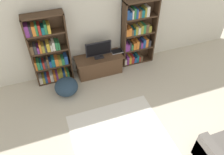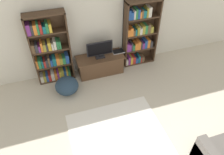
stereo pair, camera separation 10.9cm
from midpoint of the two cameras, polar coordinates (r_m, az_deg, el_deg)
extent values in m
cube|color=silver|center=(5.63, -4.05, 13.65)|extent=(8.80, 0.06, 2.60)
cube|color=#422D1E|center=(5.54, -19.58, 6.17)|extent=(0.04, 0.30, 1.86)
cube|color=#422D1E|center=(5.54, -10.54, 8.08)|extent=(0.04, 0.30, 1.86)
cube|color=#422D1E|center=(5.63, -15.23, 7.86)|extent=(0.92, 0.04, 1.86)
cube|color=#422D1E|center=(5.08, -16.92, 15.63)|extent=(0.92, 0.30, 0.04)
cube|color=#422D1E|center=(6.07, -13.58, 0.05)|extent=(0.89, 0.30, 0.04)
cube|color=silver|center=(5.99, -17.35, -0.01)|extent=(0.08, 0.24, 0.19)
cube|color=#9E9333|center=(5.99, -16.66, 0.13)|extent=(0.06, 0.24, 0.19)
cube|color=#234C99|center=(5.98, -16.07, 0.31)|extent=(0.05, 0.24, 0.20)
cube|color=#B72D28|center=(5.99, -15.47, 0.39)|extent=(0.07, 0.24, 0.19)
cube|color=silver|center=(5.97, -14.75, 0.66)|extent=(0.08, 0.24, 0.22)
cube|color=orange|center=(5.98, -13.98, 0.75)|extent=(0.06, 0.24, 0.20)
cube|color=#7F338C|center=(5.98, -13.42, 0.92)|extent=(0.05, 0.24, 0.21)
cube|color=gold|center=(5.98, -12.97, 1.01)|extent=(0.04, 0.24, 0.21)
cube|color=#9E9333|center=(5.96, -12.41, 1.30)|extent=(0.08, 0.24, 0.26)
cube|color=#234C99|center=(5.98, -11.68, 1.30)|extent=(0.05, 0.24, 0.22)
cube|color=gold|center=(5.98, -11.19, 1.38)|extent=(0.04, 0.24, 0.21)
cube|color=#2D7F47|center=(5.99, -10.68, 1.43)|extent=(0.05, 0.24, 0.19)
cube|color=#422D1E|center=(5.78, -14.30, 3.50)|extent=(0.89, 0.30, 0.04)
cube|color=orange|center=(5.70, -18.49, 3.64)|extent=(0.04, 0.24, 0.24)
cube|color=#2D7F47|center=(5.70, -17.88, 3.75)|extent=(0.07, 0.24, 0.23)
cube|color=#196B75|center=(5.70, -17.24, 3.79)|extent=(0.04, 0.24, 0.21)
cube|color=#B72D28|center=(5.70, -16.69, 3.81)|extent=(0.05, 0.24, 0.19)
cube|color=#333338|center=(5.69, -16.16, 4.02)|extent=(0.05, 0.24, 0.21)
cube|color=brown|center=(5.68, -15.66, 4.34)|extent=(0.05, 0.24, 0.26)
cube|color=#234C99|center=(5.70, -15.05, 4.14)|extent=(0.05, 0.24, 0.18)
cube|color=#196B75|center=(5.69, -14.36, 4.45)|extent=(0.08, 0.24, 0.22)
cube|color=orange|center=(5.69, -13.51, 4.58)|extent=(0.08, 0.24, 0.21)
cube|color=#9E9333|center=(5.71, -12.70, 4.62)|extent=(0.07, 0.24, 0.18)
cube|color=#2D7F47|center=(5.71, -11.96, 4.80)|extent=(0.07, 0.24, 0.18)
cube|color=#234C99|center=(5.70, -11.19, 5.17)|extent=(0.08, 0.24, 0.23)
cube|color=#422D1E|center=(5.51, -15.10, 7.30)|extent=(0.89, 0.30, 0.04)
cube|color=brown|center=(5.44, -19.39, 7.44)|extent=(0.07, 0.24, 0.22)
cube|color=#333338|center=(5.44, -18.62, 7.60)|extent=(0.07, 0.24, 0.22)
cube|color=#7F338C|center=(5.45, -17.93, 7.50)|extent=(0.05, 0.24, 0.16)
cube|color=orange|center=(5.43, -17.42, 7.95)|extent=(0.05, 0.24, 0.24)
cube|color=#9E9333|center=(5.44, -16.74, 7.85)|extent=(0.06, 0.24, 0.18)
cube|color=#333338|center=(5.44, -16.18, 7.99)|extent=(0.04, 0.24, 0.19)
cube|color=gold|center=(5.43, -15.54, 8.27)|extent=(0.07, 0.24, 0.22)
cube|color=silver|center=(5.44, -14.80, 8.19)|extent=(0.05, 0.24, 0.17)
cube|color=silver|center=(5.43, -14.25, 8.58)|extent=(0.06, 0.24, 0.23)
cube|color=#2D7F47|center=(5.44, -13.54, 8.66)|extent=(0.06, 0.24, 0.21)
cube|color=#2D7F47|center=(5.44, -12.95, 8.71)|extent=(0.04, 0.24, 0.19)
cube|color=#422D1E|center=(5.27, -16.00, 11.46)|extent=(0.89, 0.30, 0.04)
cube|color=#7F338C|center=(5.20, -20.50, 11.85)|extent=(0.08, 0.24, 0.26)
cube|color=#333338|center=(5.20, -19.68, 11.96)|extent=(0.05, 0.24, 0.24)
cube|color=orange|center=(5.20, -18.94, 12.09)|extent=(0.07, 0.24, 0.23)
cube|color=#2D7F47|center=(5.20, -18.28, 12.33)|extent=(0.05, 0.24, 0.25)
cube|color=#B72D28|center=(5.20, -17.61, 12.36)|extent=(0.05, 0.24, 0.23)
cube|color=#196B75|center=(5.21, -16.77, 12.25)|extent=(0.07, 0.24, 0.17)
cube|color=#2D7F47|center=(5.20, -16.11, 12.70)|extent=(0.06, 0.24, 0.23)
cube|color=gold|center=(5.20, -15.34, 12.75)|extent=(0.06, 0.24, 0.21)
cube|color=#422D1E|center=(5.85, 3.99, 10.68)|extent=(0.04, 0.30, 1.86)
cube|color=#422D1E|center=(6.20, 11.80, 11.79)|extent=(0.04, 0.30, 1.86)
cube|color=#422D1E|center=(6.11, 7.49, 11.88)|extent=(0.92, 0.04, 1.86)
cube|color=#422D1E|center=(5.61, 8.92, 19.33)|extent=(0.92, 0.30, 0.04)
cube|color=#422D1E|center=(6.52, 7.26, 4.35)|extent=(0.89, 0.30, 0.04)
cube|color=silver|center=(6.31, 4.12, 4.38)|extent=(0.06, 0.24, 0.17)
cube|color=#7F338C|center=(6.31, 4.75, 4.77)|extent=(0.07, 0.24, 0.25)
cube|color=gold|center=(6.34, 5.35, 4.79)|extent=(0.06, 0.24, 0.22)
cube|color=#B72D28|center=(6.37, 5.99, 4.90)|extent=(0.08, 0.24, 0.22)
cube|color=#234C99|center=(6.41, 6.69, 4.85)|extent=(0.07, 0.24, 0.17)
cube|color=#196B75|center=(6.43, 7.33, 5.15)|extent=(0.06, 0.24, 0.22)
cube|color=#B72D28|center=(6.46, 7.77, 5.08)|extent=(0.04, 0.24, 0.17)
cube|color=brown|center=(6.48, 8.25, 5.15)|extent=(0.07, 0.24, 0.17)
cube|color=#422D1E|center=(6.25, 7.62, 7.74)|extent=(0.89, 0.30, 0.04)
cube|color=#7F338C|center=(6.02, 4.36, 8.13)|extent=(0.07, 0.24, 0.23)
cube|color=#7F338C|center=(6.06, 4.95, 8.09)|extent=(0.06, 0.24, 0.20)
cube|color=#333338|center=(6.06, 5.45, 8.36)|extent=(0.04, 0.24, 0.24)
cube|color=#2D7F47|center=(6.10, 5.89, 8.13)|extent=(0.05, 0.24, 0.17)
cube|color=orange|center=(6.12, 6.57, 8.42)|extent=(0.08, 0.24, 0.21)
cube|color=orange|center=(6.14, 7.33, 8.66)|extent=(0.08, 0.24, 0.24)
cube|color=#333338|center=(6.18, 7.90, 8.63)|extent=(0.04, 0.24, 0.21)
cube|color=#7F338C|center=(6.21, 8.36, 8.57)|extent=(0.06, 0.24, 0.17)
cube|color=#234C99|center=(6.22, 9.00, 8.93)|extent=(0.08, 0.24, 0.24)
cube|color=orange|center=(6.25, 9.68, 9.07)|extent=(0.08, 0.24, 0.25)
cube|color=#333338|center=(6.30, 10.35, 8.95)|extent=(0.08, 0.24, 0.19)
cube|color=#422D1E|center=(6.00, 8.02, 11.43)|extent=(0.89, 0.30, 0.04)
cube|color=orange|center=(5.79, 4.65, 11.83)|extent=(0.08, 0.24, 0.20)
cube|color=orange|center=(5.81, 5.43, 12.06)|extent=(0.07, 0.24, 0.22)
cube|color=brown|center=(5.85, 6.02, 11.87)|extent=(0.05, 0.24, 0.16)
cube|color=#196B75|center=(5.87, 6.52, 12.00)|extent=(0.04, 0.24, 0.17)
cube|color=#9E9333|center=(5.88, 7.11, 12.30)|extent=(0.06, 0.24, 0.23)
cube|color=silver|center=(5.92, 7.76, 12.24)|extent=(0.07, 0.24, 0.19)
cube|color=#9E9333|center=(5.94, 8.45, 12.52)|extent=(0.07, 0.24, 0.23)
cube|color=#2D7F47|center=(5.96, 9.12, 12.63)|extent=(0.07, 0.24, 0.24)
cube|color=brown|center=(6.00, 9.82, 12.74)|extent=(0.08, 0.24, 0.25)
cube|color=#9E9333|center=(6.05, 10.51, 12.57)|extent=(0.08, 0.24, 0.18)
cube|color=#422D1E|center=(5.79, 8.46, 15.40)|extent=(0.89, 0.30, 0.04)
cube|color=#234C99|center=(5.56, 4.85, 16.21)|extent=(0.06, 0.24, 0.25)
cube|color=#234C99|center=(5.60, 5.55, 16.03)|extent=(0.07, 0.24, 0.19)
cube|color=silver|center=(5.62, 6.16, 16.24)|extent=(0.04, 0.24, 0.22)
cube|color=#2D7F47|center=(5.63, 6.70, 16.46)|extent=(0.05, 0.24, 0.26)
cube|color=#234C99|center=(5.65, 7.26, 16.43)|extent=(0.05, 0.24, 0.24)
cube|color=orange|center=(5.69, 7.72, 16.20)|extent=(0.04, 0.24, 0.18)
cube|color=brown|center=(5.70, 8.16, 16.36)|extent=(0.04, 0.24, 0.20)
cube|color=#196B75|center=(5.73, 8.76, 16.36)|extent=(0.08, 0.24, 0.19)
cube|color=#9E9333|center=(5.75, 9.45, 16.67)|extent=(0.04, 0.24, 0.24)
cube|color=silver|center=(5.78, 10.07, 16.78)|extent=(0.08, 0.24, 0.26)
cube|color=brown|center=(5.95, -2.55, 3.27)|extent=(1.18, 0.49, 0.48)
cube|color=brown|center=(5.80, -2.63, 5.28)|extent=(1.26, 0.52, 0.04)
cube|color=black|center=(5.76, -2.59, 5.45)|extent=(0.24, 0.16, 0.03)
cylinder|color=black|center=(5.74, -2.61, 5.77)|extent=(0.04, 0.04, 0.05)
cube|color=black|center=(5.62, -2.67, 7.56)|extent=(0.68, 0.04, 0.38)
cube|color=black|center=(5.60, -2.62, 7.45)|extent=(0.63, 0.00, 0.34)
cube|color=#B7B7BC|center=(5.96, 2.16, 6.81)|extent=(0.32, 0.21, 0.02)
cube|color=black|center=(5.95, 2.16, 6.91)|extent=(0.30, 0.21, 0.00)
cube|color=white|center=(4.69, 2.51, -15.33)|extent=(1.94, 1.81, 0.02)
ellipsoid|color=#23384C|center=(5.48, -11.15, -2.14)|extent=(0.57, 0.57, 0.42)
camera|label=1|loc=(0.05, -89.36, 0.57)|focal=35.00mm
camera|label=2|loc=(0.05, 90.64, -0.57)|focal=35.00mm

